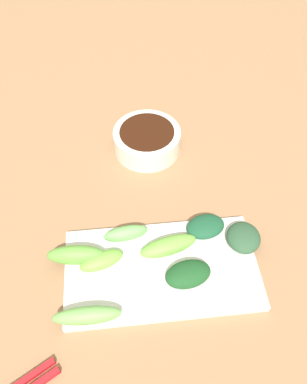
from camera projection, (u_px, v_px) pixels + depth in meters
name	position (u px, v px, depth m)	size (l,w,h in m)	color
tabletop	(149.00, 221.00, 0.67)	(2.10, 2.10, 0.02)	#986C4B
sauce_bowl	(147.00, 139.00, 0.74)	(0.13, 0.13, 0.05)	silver
serving_plate	(162.00, 269.00, 0.59)	(0.16, 0.29, 0.01)	silver
broccoli_stalk_0	(87.00, 315.00, 0.53)	(0.03, 0.10, 0.03)	#6FAA53
broccoli_stalk_1	(76.00, 255.00, 0.58)	(0.03, 0.09, 0.03)	#62A33E
broccoli_stalk_2	(101.00, 261.00, 0.58)	(0.03, 0.07, 0.02)	#72B941
broccoli_stalk_3	(126.00, 233.00, 0.61)	(0.02, 0.07, 0.03)	#6CB45A
broccoli_leafy_4	(205.00, 226.00, 0.62)	(0.05, 0.06, 0.02)	#1A4C2F
broccoli_stalk_5	(168.00, 246.00, 0.60)	(0.03, 0.09, 0.03)	#6FB042
broccoli_leafy_6	(188.00, 274.00, 0.57)	(0.04, 0.07, 0.03)	#1B4A21
broccoli_leafy_7	(243.00, 238.00, 0.61)	(0.06, 0.05, 0.02)	#2C4E33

